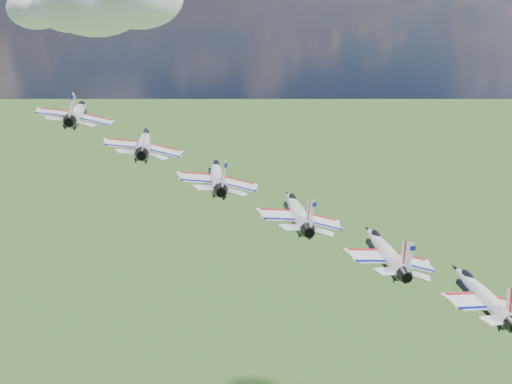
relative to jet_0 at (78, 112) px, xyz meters
name	(u,v)px	position (x,y,z in m)	size (l,w,h in m)	color
cloud_far	(86,0)	(28.83, 170.78, 12.30)	(63.24, 49.69, 24.85)	white
jet_0	(78,112)	(0.00, 0.00, 0.00)	(9.60, 14.22, 4.25)	white
jet_1	(144,142)	(7.00, -8.09, -3.08)	(9.60, 14.22, 4.25)	silver
jet_2	(217,175)	(14.01, -16.18, -6.16)	(9.60, 14.22, 4.25)	white
jet_3	(297,210)	(21.01, -24.27, -9.24)	(9.60, 14.22, 4.25)	white
jet_4	(384,250)	(28.01, -32.36, -12.32)	(9.60, 14.22, 4.25)	white
jet_5	(480,293)	(35.01, -40.45, -15.40)	(9.60, 14.22, 4.25)	white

